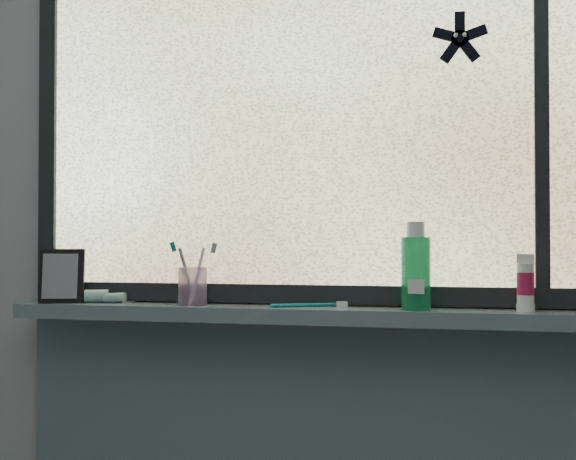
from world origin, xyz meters
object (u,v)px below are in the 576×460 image
(mouthwash_bottle, at_px, (416,266))
(cream_tube, at_px, (525,281))
(vanity_mirror, at_px, (62,276))
(toothbrush_cup, at_px, (193,286))

(mouthwash_bottle, distance_m, cream_tube, 0.27)
(vanity_mirror, distance_m, cream_tube, 1.24)
(mouthwash_bottle, xyz_separation_m, cream_tube, (0.26, 0.01, -0.04))
(vanity_mirror, bearing_deg, mouthwash_bottle, -17.75)
(toothbrush_cup, xyz_separation_m, mouthwash_bottle, (0.60, -0.01, 0.06))
(vanity_mirror, relative_size, cream_tube, 1.49)
(toothbrush_cup, height_order, cream_tube, cream_tube)
(vanity_mirror, height_order, mouthwash_bottle, mouthwash_bottle)
(cream_tube, bearing_deg, vanity_mirror, -179.42)
(vanity_mirror, bearing_deg, toothbrush_cup, -16.14)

